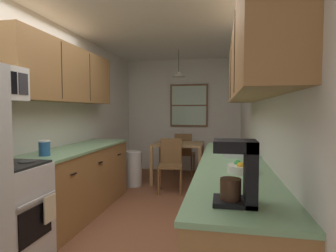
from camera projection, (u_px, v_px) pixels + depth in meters
ground_plane at (156, 210)px, 3.81m from camera, size 12.00×12.00×0.00m
wall_left at (66, 118)px, 4.00m from camera, size 0.10×9.00×2.55m
wall_right at (259, 120)px, 3.48m from camera, size 0.10×9.00×2.55m
wall_back at (183, 115)px, 6.34m from camera, size 4.40×0.10×2.55m
ceiling_slab at (155, 21)px, 3.67m from camera, size 4.40×9.00×0.08m
stove_range at (4, 215)px, 2.42m from camera, size 0.66×0.59×1.10m
counter_left at (80, 180)px, 3.72m from camera, size 0.64×2.06×0.90m
upper_cabinets_left at (66, 74)px, 3.61m from camera, size 0.33×2.14×0.73m
counter_right at (233, 207)px, 2.67m from camera, size 0.64×3.05×0.90m
upper_cabinets_right at (250, 61)px, 2.52m from camera, size 0.33×2.73×0.68m
dining_table at (178, 149)px, 5.30m from camera, size 0.94×0.81×0.76m
dining_chair_near at (171, 162)px, 4.71m from camera, size 0.44×0.44×0.90m
dining_chair_far at (184, 152)px, 5.90m from camera, size 0.41×0.41×0.90m
pendant_light at (179, 74)px, 5.21m from camera, size 0.26×0.26×0.52m
back_window at (189, 105)px, 6.22m from camera, size 0.86×0.05×0.96m
trash_bin at (134, 169)px, 5.05m from camera, size 0.30×0.30×0.64m
storage_canister at (44, 148)px, 2.97m from camera, size 0.12×0.12×0.17m
dish_towel at (50, 208)px, 2.49m from camera, size 0.02×0.16×0.24m
coffee_maker at (241, 171)px, 1.42m from camera, size 0.22×0.18×0.34m
mug_by_coffeemaker at (229, 145)px, 3.46m from camera, size 0.12×0.09×0.10m
fruit_bowl at (242, 168)px, 2.16m from camera, size 0.23×0.23×0.09m
dish_rack at (236, 151)px, 2.99m from camera, size 0.28×0.34×0.10m
table_serving_bowl at (175, 141)px, 5.36m from camera, size 0.17×0.17×0.06m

